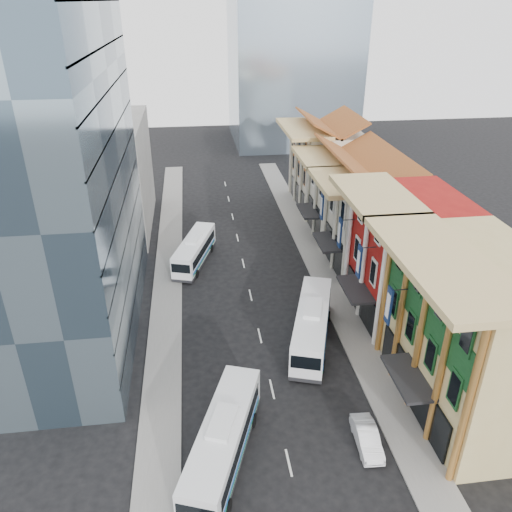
{
  "coord_description": "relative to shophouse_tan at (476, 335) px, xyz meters",
  "views": [
    {
      "loc": [
        -5.08,
        -21.37,
        27.04
      ],
      "look_at": [
        0.53,
        21.72,
        4.63
      ],
      "focal_mm": 35.0,
      "sensor_mm": 36.0,
      "label": 1
    }
  ],
  "objects": [
    {
      "name": "ground",
      "position": [
        -14.0,
        -5.0,
        -6.0
      ],
      "size": [
        200.0,
        200.0,
        0.0
      ],
      "primitive_type": "plane",
      "color": "black",
      "rests_on": "ground"
    },
    {
      "name": "shophouse_cream_mid",
      "position": [
        0.0,
        30.5,
        -1.0
      ],
      "size": [
        8.0,
        9.0,
        10.0
      ],
      "primitive_type": "cube",
      "color": "beige",
      "rests_on": "ground"
    },
    {
      "name": "shophouse_tan",
      "position": [
        0.0,
        0.0,
        0.0
      ],
      "size": [
        8.0,
        14.0,
        12.0
      ],
      "primitive_type": "cube",
      "color": "tan",
      "rests_on": "ground"
    },
    {
      "name": "shophouse_cream_far",
      "position": [
        0.0,
        41.0,
        -0.5
      ],
      "size": [
        8.0,
        12.0,
        11.0
      ],
      "primitive_type": "cube",
      "color": "beige",
      "rests_on": "ground"
    },
    {
      "name": "bus_left_near",
      "position": [
        -18.2,
        -3.21,
        -4.21
      ],
      "size": [
        6.21,
        11.4,
        3.58
      ],
      "primitive_type": null,
      "rotation": [
        0.0,
        0.0,
        -0.34
      ],
      "color": "silver",
      "rests_on": "ground"
    },
    {
      "name": "bus_right",
      "position": [
        -9.6,
        8.59,
        -4.15
      ],
      "size": [
        6.15,
        11.82,
        3.7
      ],
      "primitive_type": null,
      "rotation": [
        0.0,
        0.0,
        -0.31
      ],
      "color": "white",
      "rests_on": "ground"
    },
    {
      "name": "office_tower",
      "position": [
        -31.0,
        14.0,
        9.0
      ],
      "size": [
        12.0,
        26.0,
        30.0
      ],
      "primitive_type": "cube",
      "color": "#3E5263",
      "rests_on": "ground"
    },
    {
      "name": "sidewalk_right",
      "position": [
        -5.5,
        17.0,
        -5.92
      ],
      "size": [
        3.0,
        90.0,
        0.15
      ],
      "primitive_type": "cube",
      "color": "slate",
      "rests_on": "ground"
    },
    {
      "name": "office_block_far",
      "position": [
        -30.0,
        37.0,
        1.0
      ],
      "size": [
        10.0,
        18.0,
        14.0
      ],
      "primitive_type": "cube",
      "color": "gray",
      "rests_on": "ground"
    },
    {
      "name": "sidewalk_left",
      "position": [
        -22.5,
        17.0,
        -5.92
      ],
      "size": [
        3.0,
        90.0,
        0.15
      ],
      "primitive_type": "cube",
      "color": "slate",
      "rests_on": "ground"
    },
    {
      "name": "bus_left_far",
      "position": [
        -19.48,
        24.89,
        -4.38
      ],
      "size": [
        5.32,
        10.35,
        3.24
      ],
      "primitive_type": null,
      "rotation": [
        0.0,
        0.0,
        -0.31
      ],
      "color": "white",
      "rests_on": "ground"
    },
    {
      "name": "shophouse_cream_near",
      "position": [
        0.0,
        21.5,
        -1.0
      ],
      "size": [
        8.0,
        9.0,
        10.0
      ],
      "primitive_type": "cube",
      "color": "beige",
      "rests_on": "ground"
    },
    {
      "name": "sedan_right",
      "position": [
        -8.5,
        -3.23,
        -5.33
      ],
      "size": [
        1.61,
        4.13,
        1.34
      ],
      "primitive_type": "imported",
      "rotation": [
        0.0,
        0.0,
        -0.05
      ],
      "color": "white",
      "rests_on": "ground"
    },
    {
      "name": "shophouse_red",
      "position": [
        0.0,
        12.0,
        0.0
      ],
      "size": [
        8.0,
        10.0,
        12.0
      ],
      "primitive_type": "cube",
      "color": "maroon",
      "rests_on": "ground"
    }
  ]
}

